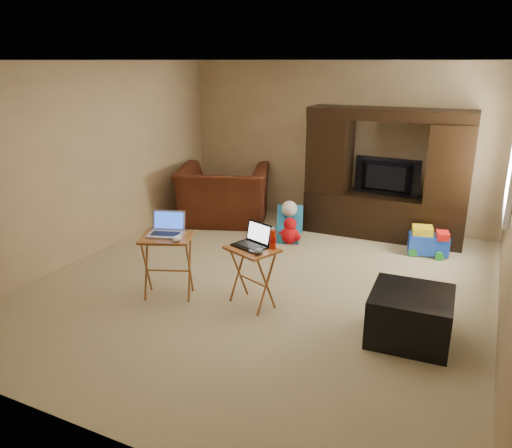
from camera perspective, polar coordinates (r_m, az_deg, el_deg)
The scene contains 19 objects.
floor at distance 5.90m, azimuth 0.85°, elevation -6.85°, with size 5.50×5.50×0.00m, color #C4B488.
ceiling at distance 5.35m, azimuth 0.98°, elevation 18.21°, with size 5.50×5.50×0.00m, color silver.
wall_back at distance 8.03m, azimuth 9.28°, elevation 9.01°, with size 5.00×5.00×0.00m, color tan.
wall_front at distance 3.32m, azimuth -19.53°, elevation -5.01°, with size 5.00×5.00×0.00m, color tan.
wall_left at distance 6.90m, azimuth -18.44°, elevation 6.84°, with size 5.50×5.50×0.00m, color tan.
entertainment_center at distance 7.46m, azimuth 14.64°, elevation 5.50°, with size 2.29×0.57×1.87m, color black.
television at distance 7.42m, azimuth 14.55°, elevation 5.14°, with size 0.95×0.12×0.55m, color black.
recliner at distance 8.00m, azimuth -3.70°, elevation 3.31°, with size 1.38×1.21×0.90m, color #47190F.
child_rocker at distance 7.23m, azimuth 3.48°, elevation 0.04°, with size 0.37×0.43×0.50m, color #1C6D9A, non-canonical shape.
plush_toy at distance 7.12m, azimuth 3.90°, elevation -0.75°, with size 0.35×0.29×0.39m, color red, non-canonical shape.
push_toy at distance 7.08m, azimuth 19.13°, elevation -1.82°, with size 0.52×0.37×0.39m, color blue, non-canonical shape.
ottoman at distance 4.94m, azimuth 17.22°, elevation -10.00°, with size 0.73×0.73×0.47m, color black.
tray_table_left at distance 5.56m, azimuth -10.03°, elevation -4.82°, with size 0.54×0.43×0.70m, color #9B5525.
tray_table_right at distance 5.29m, azimuth -0.44°, elevation -6.05°, with size 0.50×0.40×0.65m, color #A96629.
laptop_left at distance 5.44m, azimuth -10.38°, elevation -0.08°, with size 0.37×0.30×0.24m, color #A3A2A7.
laptop_right at distance 5.16m, azimuth -0.75°, elevation -1.38°, with size 0.34×0.28×0.24m, color black.
mouse_left at distance 5.27m, azimuth -9.01°, elevation -1.66°, with size 0.09×0.14×0.06m, color white.
mouse_right at distance 5.00m, azimuth 0.29°, elevation -3.15°, with size 0.08×0.13×0.05m, color #403F45.
water_bottle at distance 5.12m, azimuth 1.95°, elevation -1.78°, with size 0.06×0.06×0.20m, color red.
Camera 1 is at (2.24, -4.86, 2.50)m, focal length 35.00 mm.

